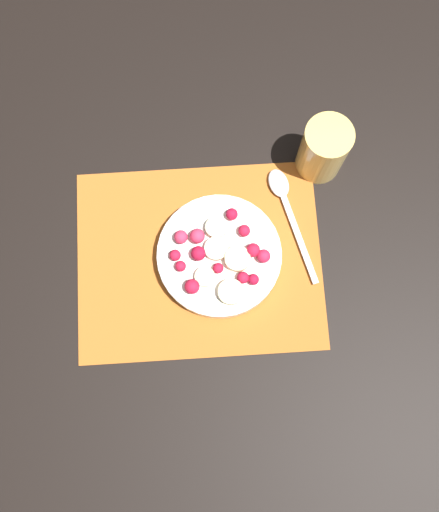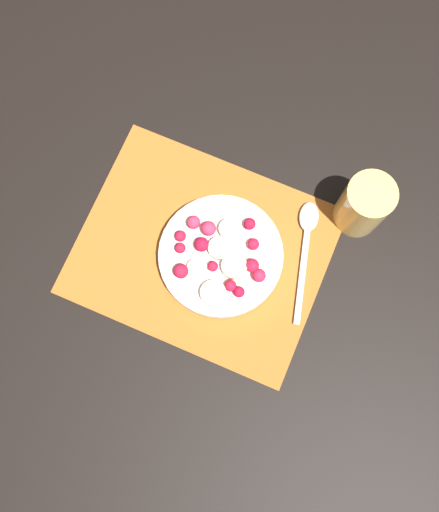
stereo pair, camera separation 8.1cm
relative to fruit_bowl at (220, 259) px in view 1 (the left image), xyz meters
The scene contains 5 objects.
ground_plane 0.04m from the fruit_bowl, ahead, with size 3.00×3.00×0.00m, color black.
placemat 0.04m from the fruit_bowl, ahead, with size 0.36×0.29×0.01m.
fruit_bowl is the anchor object (origin of this frame).
spoon 0.14m from the fruit_bowl, 140.73° to the right, with size 0.07×0.18×0.01m.
drinking_glass 0.22m from the fruit_bowl, 137.63° to the right, with size 0.07×0.07×0.10m.
Camera 1 is at (-0.02, 0.18, 0.83)m, focal length 40.00 mm.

